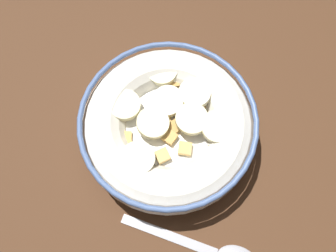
% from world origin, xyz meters
% --- Properties ---
extents(ground_plane, '(1.17, 1.17, 0.02)m').
position_xyz_m(ground_plane, '(0.00, 0.00, -0.01)').
color(ground_plane, '#472B19').
extents(cereal_bowl, '(0.20, 0.20, 0.06)m').
position_xyz_m(cereal_bowl, '(0.00, -0.00, 0.03)').
color(cereal_bowl, silver).
rests_on(cereal_bowl, ground_plane).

